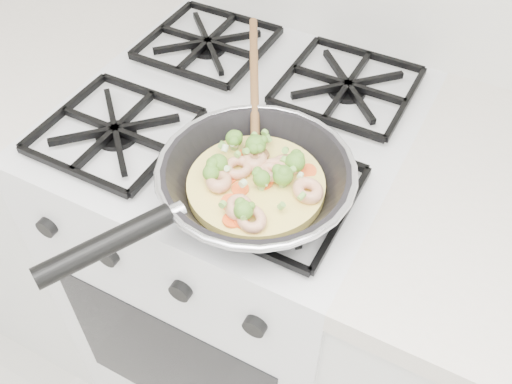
% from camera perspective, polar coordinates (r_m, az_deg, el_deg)
% --- Properties ---
extents(stove, '(0.60, 0.60, 0.92)m').
position_cam_1_polar(stove, '(1.35, -1.49, -6.82)').
color(stove, white).
rests_on(stove, ground).
extents(skillet, '(0.32, 0.60, 0.09)m').
position_cam_1_polar(skillet, '(0.82, -0.32, 1.18)').
color(skillet, black).
rests_on(skillet, stove).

